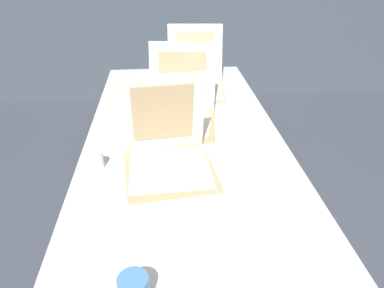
{
  "coord_description": "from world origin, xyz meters",
  "views": [
    {
      "loc": [
        -0.09,
        -0.83,
        1.51
      ],
      "look_at": [
        0.02,
        0.41,
        0.8
      ],
      "focal_mm": 33.31,
      "sensor_mm": 36.0,
      "label": 1
    }
  ],
  "objects_px": {
    "pizza_box_front": "(168,157)",
    "pizza_box_back": "(195,82)",
    "pizza_box_middle": "(180,113)",
    "cup_white_far": "(134,106)",
    "napkin_pile": "(195,247)",
    "cup_white_mid": "(118,124)",
    "table": "(185,148)",
    "cup_white_near_center": "(96,160)"
  },
  "relations": [
    {
      "from": "cup_white_far",
      "to": "napkin_pile",
      "type": "bearing_deg",
      "value": -76.69
    },
    {
      "from": "pizza_box_middle",
      "to": "pizza_box_back",
      "type": "relative_size",
      "value": 1.0
    },
    {
      "from": "pizza_box_front",
      "to": "pizza_box_back",
      "type": "distance_m",
      "value": 0.85
    },
    {
      "from": "cup_white_far",
      "to": "napkin_pile",
      "type": "xyz_separation_m",
      "value": [
        0.23,
        -0.96,
        -0.03
      ]
    },
    {
      "from": "pizza_box_back",
      "to": "napkin_pile",
      "type": "distance_m",
      "value": 1.26
    },
    {
      "from": "table",
      "to": "pizza_box_back",
      "type": "xyz_separation_m",
      "value": [
        0.1,
        0.6,
        0.1
      ]
    },
    {
      "from": "napkin_pile",
      "to": "pizza_box_back",
      "type": "bearing_deg",
      "value": 84.59
    },
    {
      "from": "pizza_box_middle",
      "to": "pizza_box_front",
      "type": "bearing_deg",
      "value": -92.38
    },
    {
      "from": "table",
      "to": "pizza_box_front",
      "type": "bearing_deg",
      "value": -109.03
    },
    {
      "from": "napkin_pile",
      "to": "table",
      "type": "bearing_deg",
      "value": 88.77
    },
    {
      "from": "table",
      "to": "napkin_pile",
      "type": "xyz_separation_m",
      "value": [
        -0.01,
        -0.65,
        0.05
      ]
    },
    {
      "from": "cup_white_far",
      "to": "pizza_box_middle",
      "type": "bearing_deg",
      "value": -30.05
    },
    {
      "from": "cup_white_near_center",
      "to": "pizza_box_back",
      "type": "bearing_deg",
      "value": 60.22
    },
    {
      "from": "cup_white_far",
      "to": "cup_white_mid",
      "type": "height_order",
      "value": "same"
    },
    {
      "from": "pizza_box_back",
      "to": "cup_white_mid",
      "type": "height_order",
      "value": "pizza_box_back"
    },
    {
      "from": "cup_white_far",
      "to": "cup_white_mid",
      "type": "relative_size",
      "value": 1.0
    },
    {
      "from": "pizza_box_front",
      "to": "pizza_box_back",
      "type": "relative_size",
      "value": 0.82
    },
    {
      "from": "pizza_box_middle",
      "to": "pizza_box_back",
      "type": "distance_m",
      "value": 0.44
    },
    {
      "from": "pizza_box_back",
      "to": "table",
      "type": "bearing_deg",
      "value": -94.86
    },
    {
      "from": "pizza_box_back",
      "to": "pizza_box_front",
      "type": "bearing_deg",
      "value": -97.47
    },
    {
      "from": "pizza_box_back",
      "to": "cup_white_far",
      "type": "distance_m",
      "value": 0.45
    },
    {
      "from": "cup_white_far",
      "to": "cup_white_near_center",
      "type": "bearing_deg",
      "value": -102.62
    },
    {
      "from": "pizza_box_back",
      "to": "cup_white_mid",
      "type": "relative_size",
      "value": 6.14
    },
    {
      "from": "table",
      "to": "pizza_box_middle",
      "type": "height_order",
      "value": "pizza_box_middle"
    },
    {
      "from": "pizza_box_front",
      "to": "cup_white_mid",
      "type": "relative_size",
      "value": 5.06
    },
    {
      "from": "pizza_box_front",
      "to": "napkin_pile",
      "type": "bearing_deg",
      "value": -87.62
    },
    {
      "from": "table",
      "to": "pizza_box_middle",
      "type": "distance_m",
      "value": 0.2
    },
    {
      "from": "pizza_box_front",
      "to": "pizza_box_middle",
      "type": "distance_m",
      "value": 0.41
    },
    {
      "from": "table",
      "to": "cup_white_near_center",
      "type": "xyz_separation_m",
      "value": [
        -0.36,
        -0.21,
        0.09
      ]
    },
    {
      "from": "cup_white_mid",
      "to": "table",
      "type": "bearing_deg",
      "value": -18.09
    },
    {
      "from": "cup_white_mid",
      "to": "napkin_pile",
      "type": "relative_size",
      "value": 0.41
    },
    {
      "from": "pizza_box_back",
      "to": "cup_white_near_center",
      "type": "distance_m",
      "value": 0.93
    },
    {
      "from": "pizza_box_middle",
      "to": "pizza_box_back",
      "type": "bearing_deg",
      "value": 82.88
    },
    {
      "from": "pizza_box_front",
      "to": "napkin_pile",
      "type": "distance_m",
      "value": 0.43
    },
    {
      "from": "pizza_box_front",
      "to": "cup_white_near_center",
      "type": "xyz_separation_m",
      "value": [
        -0.28,
        0.03,
        -0.02
      ]
    },
    {
      "from": "table",
      "to": "pizza_box_middle",
      "type": "xyz_separation_m",
      "value": [
        -0.01,
        0.17,
        0.1
      ]
    },
    {
      "from": "cup_white_far",
      "to": "napkin_pile",
      "type": "relative_size",
      "value": 0.41
    },
    {
      "from": "table",
      "to": "cup_white_mid",
      "type": "relative_size",
      "value": 28.18
    },
    {
      "from": "pizza_box_front",
      "to": "pizza_box_back",
      "type": "bearing_deg",
      "value": 71.05
    },
    {
      "from": "pizza_box_back",
      "to": "cup_white_far",
      "type": "height_order",
      "value": "pizza_box_back"
    },
    {
      "from": "pizza_box_middle",
      "to": "cup_white_far",
      "type": "bearing_deg",
      "value": 157.61
    },
    {
      "from": "pizza_box_middle",
      "to": "pizza_box_back",
      "type": "height_order",
      "value": "pizza_box_middle"
    }
  ]
}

